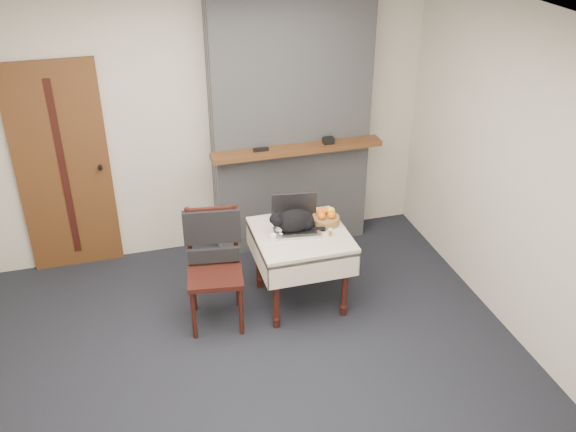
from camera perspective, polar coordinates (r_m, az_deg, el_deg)
The scene contains 12 objects.
ground at distance 5.07m, azimuth -3.90°, elevation -13.92°, with size 4.50×4.50×0.00m, color black.
room_shell at distance 4.49m, azimuth -5.94°, elevation 6.87°, with size 4.52×4.01×2.61m.
door at distance 6.15m, azimuth -19.32°, elevation 3.92°, with size 0.82×0.10×2.00m.
chimney at distance 6.11m, azimuth 0.23°, elevation 8.49°, with size 1.62×0.48×2.60m.
side_table at distance 5.46m, azimuth 1.15°, elevation -2.52°, with size 0.78×0.78×0.70m.
laptop at distance 5.44m, azimuth 0.68°, elevation -0.36°, with size 0.44×0.39×0.29m.
cat at distance 5.37m, azimuth 0.63°, elevation -0.46°, with size 0.49×0.22×0.23m.
cream_jar at distance 5.27m, azimuth -1.34°, elevation -1.96°, with size 0.06×0.06×0.06m, color white.
pill_bottle at distance 5.35m, azimuth 3.78°, elevation -1.45°, with size 0.03×0.03×0.07m.
fruit_basket at distance 5.52m, azimuth 3.36°, elevation -0.15°, with size 0.24×0.24×0.13m.
desk_clutter at distance 5.49m, azimuth 2.47°, elevation -0.96°, with size 0.14×0.02×0.01m, color black.
chair at distance 5.30m, azimuth -6.65°, elevation -3.08°, with size 0.51×0.51×1.01m.
Camera 1 is at (-0.69, -3.64, 3.46)m, focal length 40.00 mm.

